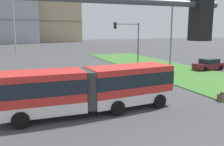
{
  "coord_description": "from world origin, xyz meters",
  "views": [
    {
      "loc": [
        -6.28,
        -6.31,
        5.54
      ],
      "look_at": [
        0.37,
        10.94,
        2.2
      ],
      "focal_mm": 38.39,
      "sensor_mm": 36.0,
      "label": 1
    }
  ],
  "objects_px": {
    "traffic_light_far_right": "(131,39)",
    "streetlight_median": "(171,31)",
    "car_maroon_sedan": "(209,65)",
    "articulated_bus": "(92,88)",
    "traffic_light_near_left": "(43,123)"
  },
  "relations": [
    {
      "from": "traffic_light_far_right",
      "to": "streetlight_median",
      "type": "distance_m",
      "value": 5.37
    },
    {
      "from": "car_maroon_sedan",
      "to": "streetlight_median",
      "type": "xyz_separation_m",
      "value": [
        -7.54,
        -1.66,
        4.64
      ]
    },
    {
      "from": "streetlight_median",
      "to": "traffic_light_far_right",
      "type": "bearing_deg",
      "value": 130.49
    },
    {
      "from": "articulated_bus",
      "to": "streetlight_median",
      "type": "xyz_separation_m",
      "value": [
        12.55,
        9.17,
        3.74
      ]
    },
    {
      "from": "traffic_light_far_right",
      "to": "car_maroon_sedan",
      "type": "bearing_deg",
      "value": -12.08
    },
    {
      "from": "traffic_light_near_left",
      "to": "streetlight_median",
      "type": "distance_m",
      "value": 26.83
    },
    {
      "from": "car_maroon_sedan",
      "to": "traffic_light_far_right",
      "type": "bearing_deg",
      "value": 167.92
    },
    {
      "from": "articulated_bus",
      "to": "streetlight_median",
      "type": "relative_size",
      "value": 1.21
    },
    {
      "from": "articulated_bus",
      "to": "traffic_light_far_right",
      "type": "height_order",
      "value": "traffic_light_far_right"
    },
    {
      "from": "traffic_light_near_left",
      "to": "traffic_light_far_right",
      "type": "bearing_deg",
      "value": 62.09
    },
    {
      "from": "traffic_light_far_right",
      "to": "traffic_light_near_left",
      "type": "bearing_deg",
      "value": -117.91
    },
    {
      "from": "car_maroon_sedan",
      "to": "traffic_light_far_right",
      "type": "relative_size",
      "value": 0.7
    },
    {
      "from": "articulated_bus",
      "to": "streetlight_median",
      "type": "bearing_deg",
      "value": 36.15
    },
    {
      "from": "traffic_light_near_left",
      "to": "traffic_light_far_right",
      "type": "height_order",
      "value": "traffic_light_far_right"
    },
    {
      "from": "car_maroon_sedan",
      "to": "traffic_light_far_right",
      "type": "height_order",
      "value": "traffic_light_far_right"
    }
  ]
}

